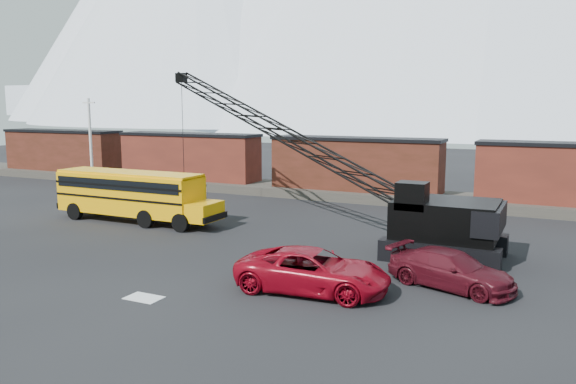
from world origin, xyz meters
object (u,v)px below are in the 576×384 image
Objects in this scene: school_bus at (134,194)px; maroon_suv at (451,270)px; red_pickup at (313,271)px; crawler_crane at (282,133)px.

school_bus is 2.24× the size of maroon_suv.
school_bus is 1.91× the size of red_pickup.
school_bus reaches higher than maroon_suv.
maroon_suv is 0.23× the size of crawler_crane.
red_pickup reaches higher than maroon_suv.
school_bus is 10.30m from crawler_crane.
crawler_crane reaches higher than maroon_suv.
maroon_suv is at bearing -64.38° from red_pickup.
school_bus is 17.40m from red_pickup.
maroon_suv is (20.47, -4.69, -1.04)m from school_bus.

